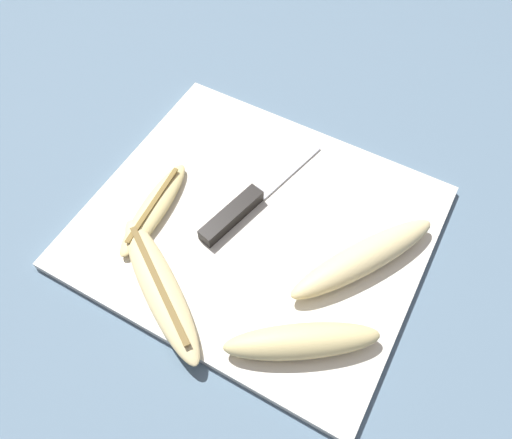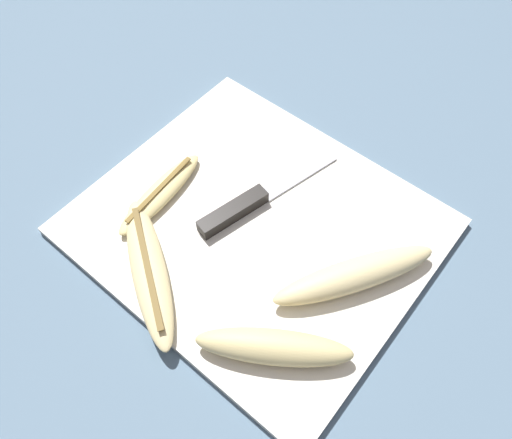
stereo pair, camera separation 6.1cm
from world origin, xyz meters
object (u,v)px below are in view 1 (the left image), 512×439
(banana_spotted_left, at_px, (302,341))
(banana_mellow_near, at_px, (160,287))
(knife, at_px, (242,206))
(banana_ripe_center, at_px, (363,258))
(banana_golden_short, at_px, (154,208))

(banana_spotted_left, bearing_deg, banana_mellow_near, -173.46)
(knife, relative_size, banana_ripe_center, 1.12)
(banana_ripe_center, relative_size, banana_golden_short, 1.23)
(banana_golden_short, bearing_deg, knife, 30.80)
(banana_ripe_center, distance_m, banana_spotted_left, 0.12)
(banana_mellow_near, distance_m, banana_spotted_left, 0.17)
(knife, height_order, banana_spotted_left, banana_spotted_left)
(knife, relative_size, banana_golden_short, 1.38)
(banana_golden_short, relative_size, banana_mellow_near, 0.80)
(banana_spotted_left, bearing_deg, knife, 139.32)
(banana_ripe_center, relative_size, banana_mellow_near, 0.99)
(banana_ripe_center, bearing_deg, banana_golden_short, -167.47)
(banana_golden_short, distance_m, banana_mellow_near, 0.11)
(knife, bearing_deg, banana_golden_short, -135.69)
(banana_golden_short, bearing_deg, banana_mellow_near, -51.09)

